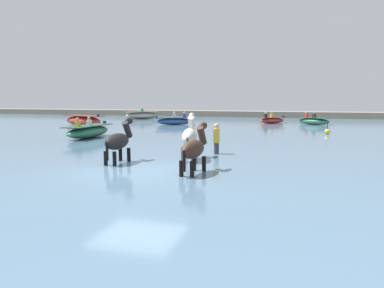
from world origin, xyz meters
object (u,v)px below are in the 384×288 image
Objects in this scene: boat_near_port at (174,121)px; person_wading_close at (216,143)px; horse_flank_dark_bay at (194,150)px; horse_lead_pinto at (190,138)px; boat_far_offshore at (142,115)px; boat_distant_east at (272,120)px; boat_distant_west at (88,131)px; channel_buoy at (327,131)px; boat_far_inshore at (83,121)px; boat_near_starboard at (314,121)px; horse_trailing_black at (118,143)px.

person_wading_close is (6.83, -14.46, 0.12)m from boat_near_port.
horse_lead_pinto is at bearing 110.10° from horse_flank_dark_bay.
boat_far_offshore is 1.48× the size of boat_distant_east.
boat_distant_east is 18.49m from person_wading_close.
boat_near_port is at bearing 111.22° from horse_lead_pinto.
boat_distant_west is 13.94m from channel_buoy.
boat_far_inshore reaches higher than channel_buoy.
boat_near_port is at bearing -161.93° from boat_near_starboard.
boat_near_starboard is at bearing 72.39° from horse_trailing_black.
person_wading_close reaches higher than boat_distant_west.
horse_trailing_black reaches higher than boat_distant_east.
horse_lead_pinto is 0.73× the size of boat_near_starboard.
boat_far_offshore reaches higher than boat_far_inshore.
person_wading_close is at bearing -25.19° from boat_distant_west.
horse_trailing_black is at bearing -67.34° from boat_far_offshore.
boat_far_inshore is 15.60m from boat_distant_east.
boat_distant_east is (0.37, 22.35, -0.39)m from horse_flank_dark_bay.
person_wading_close is (8.03, -3.78, 0.08)m from boat_distant_west.
boat_far_inshore is (-13.51, 15.21, -0.26)m from horse_flank_dark_bay.
boat_near_starboard is 11.40m from boat_near_port.
horse_lead_pinto is at bearing -109.17° from person_wading_close.
boat_far_offshore reaches higher than boat_near_starboard.
boat_distant_west reaches higher than boat_distant_east.
boat_near_port reaches higher than channel_buoy.
boat_near_starboard is 3.94× the size of channel_buoy.
horse_trailing_black is 2.68× the size of channel_buoy.
channel_buoy is (4.35, 13.57, -0.50)m from horse_flank_dark_bay.
horse_flank_dark_bay is 0.44× the size of boat_far_inshore.
boat_far_inshore is at bearing -152.80° from boat_distant_east.
person_wading_close is (13.28, -11.34, 0.02)m from boat_far_inshore.
boat_distant_west is (5.24, -7.57, -0.06)m from boat_far_inshore.
boat_distant_west is (-8.64, -14.70, 0.07)m from boat_distant_east.
boat_distant_west is at bearing -74.80° from boat_far_offshore.
boat_distant_west reaches higher than channel_buoy.
channel_buoy is (7.23, 12.64, -0.52)m from horse_trailing_black.
boat_near_port is at bearing 111.09° from horse_flank_dark_bay.
boat_near_starboard is (6.65, 20.94, -0.39)m from horse_trailing_black.
horse_flank_dark_bay is 2.63× the size of channel_buoy.
person_wading_close reaches higher than channel_buoy.
boat_distant_east is at bearing 28.34° from boat_near_port.
boat_near_starboard is (3.77, 21.87, -0.37)m from horse_flank_dark_bay.
boat_far_offshore is at bearing 145.88° from channel_buoy.
boat_far_inshore is 9.21m from boat_distant_west.
boat_far_offshore is (-10.21, 24.46, -0.31)m from horse_trailing_black.
boat_far_offshore is at bearing 105.20° from boat_distant_west.
horse_trailing_black is 21.67m from boat_distant_east.
boat_distant_east is at bearing 89.06° from horse_flank_dark_bay.
boat_distant_east reaches higher than boat_far_inshore.
boat_distant_west is at bearing 143.93° from horse_lead_pinto.
boat_far_inshore is (-10.63, 14.29, -0.28)m from horse_trailing_black.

